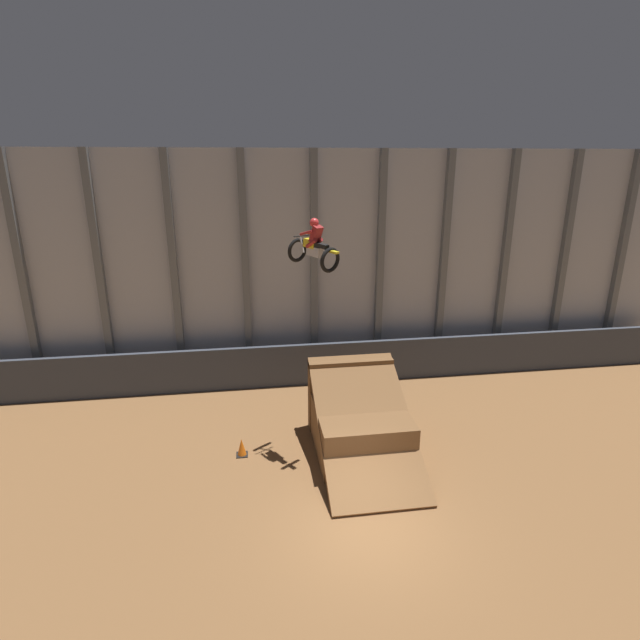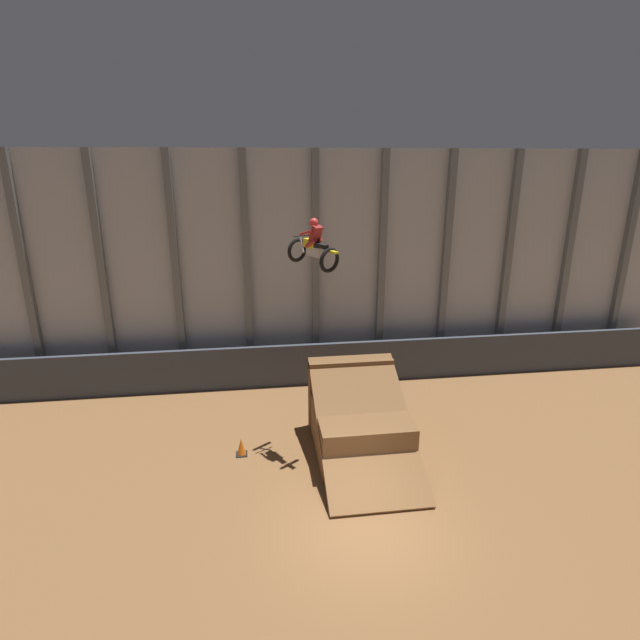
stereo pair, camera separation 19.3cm
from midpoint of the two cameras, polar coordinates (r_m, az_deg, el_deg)
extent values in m
plane|color=brown|center=(13.79, 5.53, -22.72)|extent=(60.00, 60.00, 0.00)
cube|color=#A3A8B2|center=(20.61, -0.32, 5.91)|extent=(32.00, 0.12, 9.40)
cube|color=slate|center=(21.92, -30.33, 4.18)|extent=(0.28, 0.28, 9.40)
cube|color=slate|center=(21.01, -23.35, 4.68)|extent=(0.28, 0.28, 9.40)
cube|color=slate|center=(20.45, -15.85, 5.13)|extent=(0.28, 0.28, 9.40)
cube|color=slate|center=(20.24, -8.06, 5.51)|extent=(0.28, 0.28, 9.40)
cube|color=slate|center=(20.41, -0.25, 5.79)|extent=(0.28, 0.28, 9.40)
cube|color=slate|center=(20.95, 7.31, 5.96)|extent=(0.28, 0.28, 9.40)
cube|color=slate|center=(21.83, 14.37, 6.02)|extent=(0.28, 0.28, 9.40)
cube|color=slate|center=(23.00, 20.81, 6.00)|extent=(0.28, 0.28, 9.40)
cube|color=slate|center=(24.44, 26.55, 5.92)|extent=(0.28, 0.28, 9.40)
cube|color=slate|center=(26.09, 31.60, 5.80)|extent=(0.28, 0.28, 9.40)
cube|color=#383D47|center=(20.76, 0.07, -5.04)|extent=(31.36, 0.20, 1.77)
cube|color=brown|center=(16.43, 4.80, -12.17)|extent=(2.82, 3.42, 1.50)
cube|color=brown|center=(17.46, 3.80, -8.38)|extent=(2.88, 0.50, 2.51)
cube|color=brown|center=(15.57, 5.44, -11.90)|extent=(2.88, 4.98, 2.69)
torus|color=black|center=(15.13, -2.25, 7.98)|extent=(0.69, 0.55, 0.74)
torus|color=black|center=(14.14, 1.48, 6.85)|extent=(0.69, 0.55, 0.74)
cube|color=#B7B7BC|center=(14.56, -0.29, 7.86)|extent=(0.46, 0.55, 0.32)
cube|color=yellow|center=(14.64, -0.70, 8.75)|extent=(0.43, 0.49, 0.27)
cube|color=black|center=(14.35, 0.38, 8.53)|extent=(0.46, 0.56, 0.16)
cube|color=yellow|center=(14.01, 1.83, 7.80)|extent=(0.32, 0.38, 0.09)
cylinder|color=#B7B7BC|center=(14.95, -1.76, 8.74)|extent=(0.17, 0.21, 0.54)
cylinder|color=black|center=(14.87, -1.62, 9.61)|extent=(0.59, 0.37, 0.04)
cube|color=maroon|center=(14.43, -0.11, 9.76)|extent=(0.43, 0.45, 0.53)
sphere|color=red|center=(14.45, -0.31, 11.08)|extent=(0.37, 0.38, 0.28)
cylinder|color=maroon|center=(14.45, -0.68, 8.75)|extent=(0.33, 0.40, 0.31)
cylinder|color=maroon|center=(14.61, 0.03, 8.85)|extent=(0.33, 0.40, 0.31)
cylinder|color=maroon|center=(14.50, -1.23, 9.95)|extent=(0.37, 0.47, 0.22)
cylinder|color=maroon|center=(14.71, -0.28, 10.07)|extent=(0.37, 0.47, 0.22)
cube|color=black|center=(16.62, -8.60, -14.92)|extent=(0.36, 0.36, 0.03)
cone|color=orange|center=(16.47, -8.64, -14.07)|extent=(0.28, 0.28, 0.55)
camera|label=1|loc=(0.10, -89.65, 0.11)|focal=28.00mm
camera|label=2|loc=(0.10, 90.35, -0.11)|focal=28.00mm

